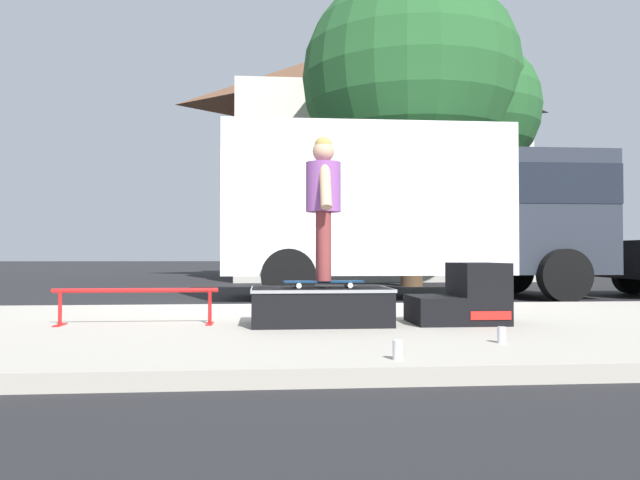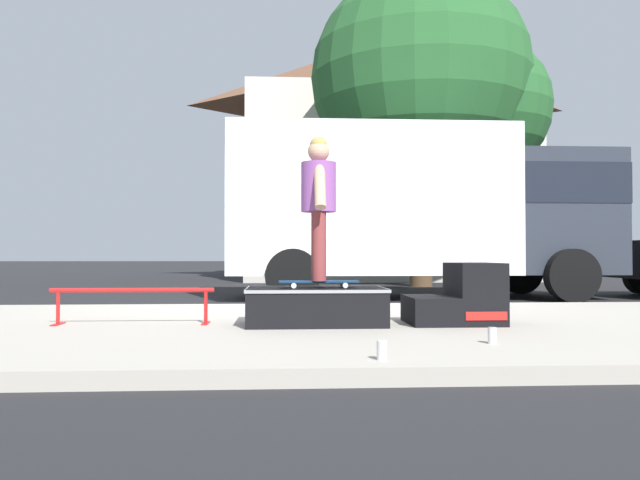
{
  "view_description": "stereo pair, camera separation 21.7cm",
  "coord_description": "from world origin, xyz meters",
  "px_view_note": "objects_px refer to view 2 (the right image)",
  "views": [
    {
      "loc": [
        0.18,
        -9.25,
        0.8
      ],
      "look_at": [
        0.87,
        -1.47,
        0.98
      ],
      "focal_mm": 35.33,
      "sensor_mm": 36.0,
      "label": 1
    },
    {
      "loc": [
        0.4,
        -9.26,
        0.8
      ],
      "look_at": [
        0.87,
        -1.47,
        0.98
      ],
      "focal_mm": 35.33,
      "sensor_mm": 36.0,
      "label": 2
    }
  ],
  "objects_px": {
    "street_tree_main": "(433,86)",
    "soda_can_b": "(492,335)",
    "kicker_ramp": "(461,298)",
    "soda_can": "(382,350)",
    "skateboard": "(319,282)",
    "skate_box": "(316,305)",
    "box_truck": "(420,206)",
    "skater_kid": "(319,196)",
    "grind_rail": "(132,297)"
  },
  "relations": [
    {
      "from": "soda_can_b",
      "to": "box_truck",
      "type": "xyz_separation_m",
      "value": [
        0.94,
        6.74,
        1.52
      ]
    },
    {
      "from": "kicker_ramp",
      "to": "soda_can_b",
      "type": "relative_size",
      "value": 7.1
    },
    {
      "from": "soda_can",
      "to": "kicker_ramp",
      "type": "bearing_deg",
      "value": 61.85
    },
    {
      "from": "box_truck",
      "to": "skater_kid",
      "type": "bearing_deg",
      "value": -112.31
    },
    {
      "from": "soda_can",
      "to": "skate_box",
      "type": "bearing_deg",
      "value": 98.51
    },
    {
      "from": "street_tree_main",
      "to": "skateboard",
      "type": "bearing_deg",
      "value": -109.99
    },
    {
      "from": "kicker_ramp",
      "to": "skateboard",
      "type": "xyz_separation_m",
      "value": [
        -1.41,
        0.0,
        0.17
      ]
    },
    {
      "from": "skateboard",
      "to": "soda_can_b",
      "type": "height_order",
      "value": "skateboard"
    },
    {
      "from": "skate_box",
      "to": "soda_can_b",
      "type": "bearing_deg",
      "value": -47.96
    },
    {
      "from": "skate_box",
      "to": "soda_can_b",
      "type": "distance_m",
      "value": 1.91
    },
    {
      "from": "skate_box",
      "to": "box_truck",
      "type": "xyz_separation_m",
      "value": [
        2.21,
        5.33,
        1.39
      ]
    },
    {
      "from": "skate_box",
      "to": "box_truck",
      "type": "relative_size",
      "value": 0.19
    },
    {
      "from": "skateboard",
      "to": "soda_can_b",
      "type": "relative_size",
      "value": 6.26
    },
    {
      "from": "kicker_ramp",
      "to": "soda_can",
      "type": "distance_m",
      "value": 2.39
    },
    {
      "from": "kicker_ramp",
      "to": "skateboard",
      "type": "bearing_deg",
      "value": 179.98
    },
    {
      "from": "kicker_ramp",
      "to": "grind_rail",
      "type": "xyz_separation_m",
      "value": [
        -3.23,
        0.12,
        0.02
      ]
    },
    {
      "from": "grind_rail",
      "to": "box_truck",
      "type": "height_order",
      "value": "box_truck"
    },
    {
      "from": "skateboard",
      "to": "street_tree_main",
      "type": "bearing_deg",
      "value": 70.01
    },
    {
      "from": "grind_rail",
      "to": "skateboard",
      "type": "relative_size",
      "value": 2.01
    },
    {
      "from": "skate_box",
      "to": "kicker_ramp",
      "type": "relative_size",
      "value": 1.51
    },
    {
      "from": "kicker_ramp",
      "to": "skateboard",
      "type": "relative_size",
      "value": 1.13
    },
    {
      "from": "kicker_ramp",
      "to": "street_tree_main",
      "type": "relative_size",
      "value": 0.11
    },
    {
      "from": "skater_kid",
      "to": "soda_can",
      "type": "height_order",
      "value": "skater_kid"
    },
    {
      "from": "grind_rail",
      "to": "box_truck",
      "type": "distance_m",
      "value": 6.7
    },
    {
      "from": "grind_rail",
      "to": "soda_can_b",
      "type": "bearing_deg",
      "value": -26.54
    },
    {
      "from": "skateboard",
      "to": "soda_can",
      "type": "bearing_deg",
      "value": -82.23
    },
    {
      "from": "street_tree_main",
      "to": "soda_can",
      "type": "bearing_deg",
      "value": -105.31
    },
    {
      "from": "skater_kid",
      "to": "street_tree_main",
      "type": "height_order",
      "value": "street_tree_main"
    },
    {
      "from": "skater_kid",
      "to": "soda_can",
      "type": "distance_m",
      "value": 2.43
    },
    {
      "from": "skate_box",
      "to": "soda_can_b",
      "type": "height_order",
      "value": "skate_box"
    },
    {
      "from": "skate_box",
      "to": "street_tree_main",
      "type": "bearing_deg",
      "value": 69.86
    },
    {
      "from": "skateboard",
      "to": "soda_can",
      "type": "relative_size",
      "value": 6.26
    },
    {
      "from": "skater_kid",
      "to": "soda_can_b",
      "type": "bearing_deg",
      "value": -48.59
    },
    {
      "from": "street_tree_main",
      "to": "soda_can_b",
      "type": "bearing_deg",
      "value": -101.49
    },
    {
      "from": "kicker_ramp",
      "to": "soda_can_b",
      "type": "height_order",
      "value": "kicker_ramp"
    },
    {
      "from": "soda_can",
      "to": "soda_can_b",
      "type": "xyz_separation_m",
      "value": [
        0.96,
        0.69,
        0.0
      ]
    },
    {
      "from": "soda_can_b",
      "to": "skateboard",
      "type": "bearing_deg",
      "value": 131.41
    },
    {
      "from": "grind_rail",
      "to": "street_tree_main",
      "type": "bearing_deg",
      "value": 60.71
    },
    {
      "from": "kicker_ramp",
      "to": "skater_kid",
      "type": "distance_m",
      "value": 1.73
    },
    {
      "from": "soda_can_b",
      "to": "soda_can",
      "type": "bearing_deg",
      "value": -144.45
    },
    {
      "from": "skateboard",
      "to": "skater_kid",
      "type": "distance_m",
      "value": 0.84
    },
    {
      "from": "skate_box",
      "to": "skater_kid",
      "type": "xyz_separation_m",
      "value": [
        0.03,
        0.0,
        1.07
      ]
    },
    {
      "from": "grind_rail",
      "to": "skater_kid",
      "type": "height_order",
      "value": "skater_kid"
    },
    {
      "from": "skate_box",
      "to": "soda_can",
      "type": "height_order",
      "value": "skate_box"
    },
    {
      "from": "skateboard",
      "to": "soda_can",
      "type": "xyz_separation_m",
      "value": [
        0.29,
        -2.1,
        -0.35
      ]
    },
    {
      "from": "skateboard",
      "to": "skater_kid",
      "type": "relative_size",
      "value": 0.56
    },
    {
      "from": "skateboard",
      "to": "street_tree_main",
      "type": "height_order",
      "value": "street_tree_main"
    },
    {
      "from": "street_tree_main",
      "to": "skater_kid",
      "type": "bearing_deg",
      "value": -109.99
    },
    {
      "from": "soda_can",
      "to": "street_tree_main",
      "type": "distance_m",
      "value": 13.03
    },
    {
      "from": "skate_box",
      "to": "soda_can",
      "type": "relative_size",
      "value": 10.68
    }
  ]
}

